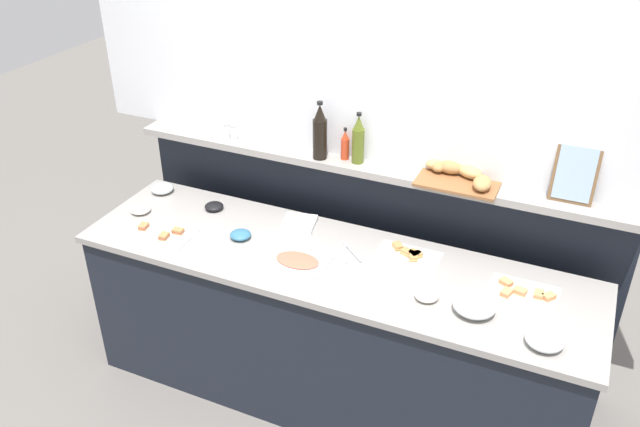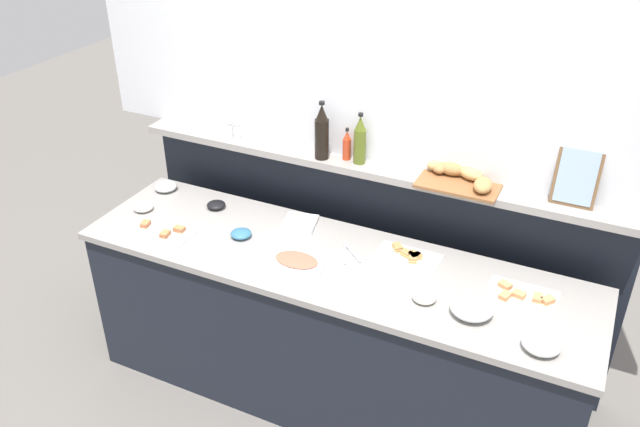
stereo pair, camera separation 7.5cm
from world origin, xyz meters
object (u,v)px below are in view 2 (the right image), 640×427
object	(u,v)px
condiment_bowl_teal	(424,297)
framed_picture	(577,177)
cold_cuts_platter	(297,261)
glass_bowl_large	(472,308)
condiment_bowl_cream	(143,207)
serving_tongs	(348,253)
glass_bowl_medium	(541,344)
sandwich_platter_rear	(408,256)
salt_shaker	(230,130)
bread_basket	(458,175)
hot_sauce_bottle	(347,146)
olive_oil_bottle	(360,141)
wine_bottle_dark	(322,133)
pepper_shaker	(237,131)
sandwich_platter_front	(164,231)
condiment_bowl_red	(241,234)
glass_bowl_small	(166,187)
sandwich_platter_side	(522,296)
condiment_bowl_dark	(216,205)
napkin_stack	(300,223)

from	to	relation	value
condiment_bowl_teal	framed_picture	world-z (taller)	framed_picture
cold_cuts_platter	glass_bowl_large	size ratio (longest dim) A/B	1.55
condiment_bowl_cream	condiment_bowl_teal	bearing A→B (deg)	-3.64
serving_tongs	framed_picture	size ratio (longest dim) A/B	0.61
glass_bowl_large	glass_bowl_medium	bearing A→B (deg)	-17.49
cold_cuts_platter	condiment_bowl_teal	distance (m)	0.65
sandwich_platter_rear	glass_bowl_medium	world-z (taller)	glass_bowl_medium
salt_shaker	bread_basket	distance (m)	1.31
hot_sauce_bottle	olive_oil_bottle	bearing A→B (deg)	-7.80
condiment_bowl_teal	wine_bottle_dark	size ratio (longest dim) A/B	0.34
salt_shaker	pepper_shaker	bearing A→B (deg)	0.00
condiment_bowl_teal	pepper_shaker	bearing A→B (deg)	156.58
sandwich_platter_front	pepper_shaker	size ratio (longest dim) A/B	3.78
condiment_bowl_red	bread_basket	xyz separation A→B (m)	(0.97, 0.50, 0.33)
sandwich_platter_rear	pepper_shaker	distance (m)	1.22
glass_bowl_small	wine_bottle_dark	distance (m)	1.03
sandwich_platter_side	framed_picture	world-z (taller)	framed_picture
sandwich_platter_side	glass_bowl_large	world-z (taller)	glass_bowl_large
sandwich_platter_rear	sandwich_platter_front	world-z (taller)	same
sandwich_platter_rear	condiment_bowl_cream	xyz separation A→B (m)	(-1.48, -0.19, 0.01)
sandwich_platter_rear	condiment_bowl_red	xyz separation A→B (m)	(-0.84, -0.19, 0.01)
wine_bottle_dark	framed_picture	distance (m)	1.26
glass_bowl_small	framed_picture	world-z (taller)	framed_picture
condiment_bowl_teal	bread_basket	size ratio (longest dim) A/B	0.27
condiment_bowl_dark	glass_bowl_medium	bearing A→B (deg)	-12.47
glass_bowl_small	condiment_bowl_dark	xyz separation A→B (m)	(0.38, -0.05, -0.01)
sandwich_platter_front	glass_bowl_large	bearing A→B (deg)	0.94
glass_bowl_small	condiment_bowl_teal	size ratio (longest dim) A/B	1.20
olive_oil_bottle	condiment_bowl_red	bearing A→B (deg)	-133.38
sandwich_platter_side	condiment_bowl_dark	xyz separation A→B (m)	(-1.69, 0.09, 0.01)
glass_bowl_medium	olive_oil_bottle	bearing A→B (deg)	147.99
serving_tongs	bread_basket	xyz separation A→B (m)	(0.41, 0.40, 0.34)
condiment_bowl_teal	wine_bottle_dark	distance (m)	1.04
serving_tongs	sandwich_platter_side	bearing A→B (deg)	0.59
condiment_bowl_red	wine_bottle_dark	world-z (taller)	wine_bottle_dark
hot_sauce_bottle	condiment_bowl_cream	bearing A→B (deg)	-154.31
serving_tongs	salt_shaker	size ratio (longest dim) A/B	1.99
sandwich_platter_rear	olive_oil_bottle	xyz separation A→B (m)	(-0.39, 0.29, 0.42)
sandwich_platter_rear	hot_sauce_bottle	bearing A→B (deg)	147.48
glass_bowl_large	salt_shaker	size ratio (longest dim) A/B	2.18
glass_bowl_large	olive_oil_bottle	distance (m)	1.06
cold_cuts_platter	napkin_stack	world-z (taller)	napkin_stack
sandwich_platter_rear	condiment_bowl_cream	world-z (taller)	condiment_bowl_cream
condiment_bowl_dark	olive_oil_bottle	world-z (taller)	olive_oil_bottle
cold_cuts_platter	condiment_bowl_teal	world-z (taller)	condiment_bowl_teal
condiment_bowl_red	hot_sauce_bottle	size ratio (longest dim) A/B	0.62
glass_bowl_medium	condiment_bowl_teal	world-z (taller)	glass_bowl_medium
condiment_bowl_cream	serving_tongs	distance (m)	1.20
glass_bowl_medium	hot_sauce_bottle	world-z (taller)	hot_sauce_bottle
olive_oil_bottle	framed_picture	world-z (taller)	framed_picture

